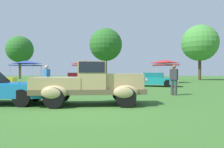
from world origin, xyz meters
TOP-DOWN VIEW (x-y plane):
  - ground_plane at (0.00, 0.00)m, footprint 120.00×120.00m
  - feature_pickup_truck at (0.03, 0.52)m, footprint 4.52×2.23m
  - show_car_burgundy at (-2.38, 10.82)m, footprint 4.86×2.88m
  - show_car_teal at (4.19, 11.23)m, footprint 4.20×2.74m
  - spectator_near_truck at (-3.13, 4.40)m, footprint 0.46×0.44m
  - spectator_between_cars at (-0.12, 7.43)m, footprint 0.40×0.25m
  - spectator_far_side at (4.17, 4.11)m, footprint 0.47×0.43m
  - canopy_tent_left_field at (-10.77, 18.28)m, footprint 3.02×3.02m
  - canopy_tent_center_field at (-3.34, 18.32)m, footprint 2.69×2.69m
  - canopy_tent_right_field at (6.42, 17.54)m, footprint 2.72×2.72m
  - treeline_far_left at (-17.12, 29.41)m, footprint 4.79×4.79m
  - treeline_mid_left at (-1.58, 29.36)m, footprint 5.78×5.78m
  - treeline_center at (13.26, 25.32)m, footprint 5.54×5.54m

SIDE VIEW (x-z plane):
  - ground_plane at x=0.00m, z-range 0.00..0.00m
  - show_car_teal at x=4.19m, z-range -0.01..1.21m
  - show_car_burgundy at x=-2.38m, z-range -0.01..1.21m
  - feature_pickup_truck at x=0.03m, z-range 0.02..1.72m
  - spectator_near_truck at x=-3.13m, z-range 0.07..1.76m
  - spectator_between_cars at x=-0.12m, z-range 0.07..1.76m
  - spectator_far_side at x=4.17m, z-range 0.07..1.76m
  - canopy_tent_center_field at x=-3.34m, z-range 1.07..3.78m
  - canopy_tent_right_field at x=6.42m, z-range 1.07..3.78m
  - canopy_tent_left_field at x=-10.77m, z-range 1.07..3.78m
  - treeline_far_left at x=-17.12m, z-range 1.45..9.18m
  - treeline_center at x=13.26m, z-range 1.47..9.97m
  - treeline_mid_left at x=-1.58m, z-range 1.58..10.56m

